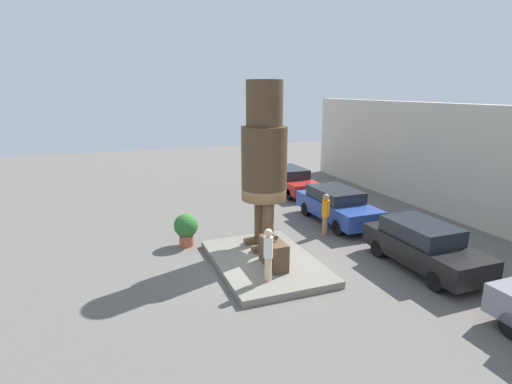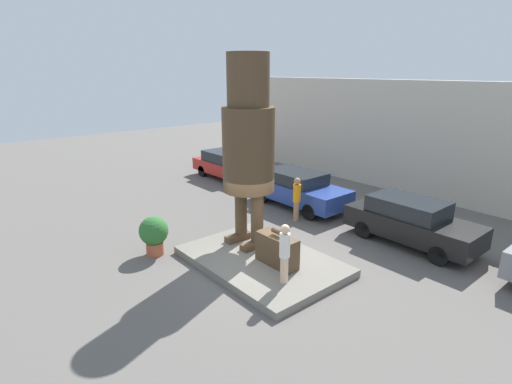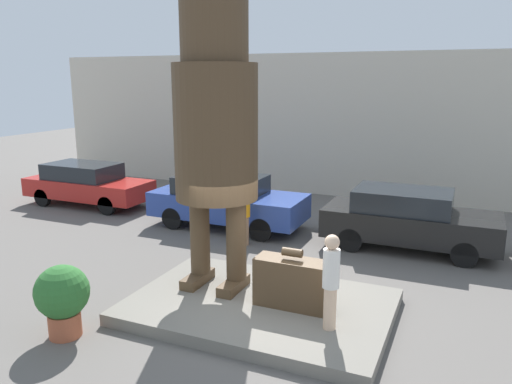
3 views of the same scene
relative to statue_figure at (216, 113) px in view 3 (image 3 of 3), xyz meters
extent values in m
plane|color=#605B56|center=(1.11, -0.40, -3.80)|extent=(60.00, 60.00, 0.00)
cube|color=slate|center=(1.11, -0.40, -3.68)|extent=(4.95, 3.37, 0.24)
cube|color=beige|center=(1.11, 10.11, -1.11)|extent=(28.00, 0.60, 5.38)
cube|color=#4C3823|center=(-0.42, -0.14, -3.46)|extent=(0.32, 0.94, 0.21)
cube|color=#4C3823|center=(0.42, -0.14, -3.46)|extent=(0.32, 0.94, 0.21)
cylinder|color=#4C3823|center=(-0.42, 0.00, -2.53)|extent=(0.41, 0.41, 1.65)
cylinder|color=#4C3823|center=(0.42, 0.00, -2.53)|extent=(0.41, 0.41, 1.65)
cylinder|color=#4C3823|center=(0.00, 0.00, -0.38)|extent=(1.65, 1.65, 2.65)
cylinder|color=#4C3823|center=(0.00, 0.00, 1.73)|extent=(1.29, 1.29, 1.59)
cube|color=#4C3823|center=(1.74, -0.35, -3.10)|extent=(1.39, 0.53, 0.93)
cylinder|color=#4C3823|center=(1.74, -0.35, -2.50)|extent=(0.38, 0.16, 0.16)
cylinder|color=beige|center=(2.64, -0.91, -3.18)|extent=(0.22, 0.22, 0.76)
cylinder|color=white|center=(2.64, -0.91, -2.46)|extent=(0.29, 0.29, 0.68)
sphere|color=beige|center=(2.64, -0.91, -2.00)|extent=(0.25, 0.25, 0.25)
cube|color=#B2231E|center=(-7.77, 4.86, -3.16)|extent=(4.60, 1.72, 0.64)
cube|color=#1E2328|center=(-8.00, 4.86, -2.57)|extent=(2.53, 1.55, 0.55)
cylinder|color=black|center=(-6.35, 5.63, -3.48)|extent=(0.63, 0.18, 0.63)
cylinder|color=black|center=(-6.35, 4.09, -3.48)|extent=(0.63, 0.18, 0.63)
cylinder|color=black|center=(-9.20, 5.63, -3.48)|extent=(0.63, 0.18, 0.63)
cylinder|color=black|center=(-9.20, 4.09, -3.48)|extent=(0.63, 0.18, 0.63)
cube|color=#284293|center=(-2.02, 4.47, -3.10)|extent=(4.67, 1.89, 0.73)
cube|color=#1E2328|center=(-2.25, 4.47, -2.48)|extent=(2.57, 1.70, 0.51)
cylinder|color=black|center=(-0.57, 5.32, -3.47)|extent=(0.67, 0.18, 0.67)
cylinder|color=black|center=(-0.57, 3.62, -3.47)|extent=(0.67, 0.18, 0.67)
cylinder|color=black|center=(-3.46, 5.32, -3.47)|extent=(0.67, 0.18, 0.67)
cylinder|color=black|center=(-3.46, 3.62, -3.47)|extent=(0.67, 0.18, 0.67)
cube|color=black|center=(3.30, 4.57, -3.11)|extent=(4.46, 1.79, 0.74)
cube|color=#1E2328|center=(3.08, 4.57, -2.47)|extent=(2.46, 1.62, 0.55)
cylinder|color=black|center=(4.68, 5.38, -3.48)|extent=(0.63, 0.18, 0.63)
cylinder|color=black|center=(4.68, 3.77, -3.48)|extent=(0.63, 0.18, 0.63)
cylinder|color=black|center=(1.92, 5.38, -3.48)|extent=(0.63, 0.18, 0.63)
cylinder|color=black|center=(1.92, 3.77, -3.48)|extent=(0.63, 0.18, 0.63)
cylinder|color=#AD5638|center=(-1.68, -2.61, -3.58)|extent=(0.56, 0.56, 0.44)
sphere|color=#2D6B2D|center=(-1.68, -2.61, -2.96)|extent=(0.94, 0.94, 0.94)
cylinder|color=#A87A56|center=(-0.85, 3.15, -3.40)|extent=(0.23, 0.23, 0.80)
cylinder|color=orange|center=(-0.85, 3.15, -2.64)|extent=(0.30, 0.30, 0.71)
sphere|color=#A87A56|center=(-0.85, 3.15, -2.15)|extent=(0.27, 0.27, 0.27)
camera|label=1|loc=(13.11, -5.31, 2.20)|focal=28.00mm
camera|label=2|loc=(9.59, -7.80, 2.02)|focal=28.00mm
camera|label=3|loc=(4.62, -8.63, 0.66)|focal=35.00mm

